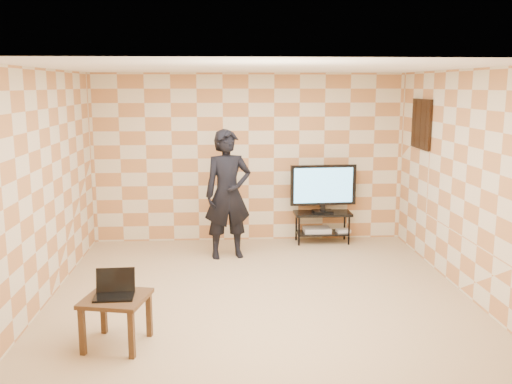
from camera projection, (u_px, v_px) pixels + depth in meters
floor at (259, 293)px, 6.97m from camera, size 5.00×5.00×0.00m
wall_back at (249, 158)px, 9.17m from camera, size 5.00×0.02×2.70m
wall_front at (282, 242)px, 4.26m from camera, size 5.00×0.02×2.70m
wall_left at (43, 187)px, 6.56m from camera, size 0.02×5.00×2.70m
wall_right at (466, 182)px, 6.87m from camera, size 0.02×5.00×2.70m
ceiling at (259, 68)px, 6.47m from camera, size 5.00×5.00×0.02m
wall_art at (421, 124)px, 8.28m from camera, size 0.04×0.72×0.72m
tv_stand at (322, 221)px, 9.16m from camera, size 0.91×0.41×0.50m
tv at (323, 186)px, 9.05m from camera, size 1.06×0.22×0.77m
dvd_player at (317, 230)px, 9.20m from camera, size 0.43×0.31×0.07m
game_console at (343, 231)px, 9.19m from camera, size 0.23×0.18×0.05m
side_table at (116, 305)px, 5.51m from camera, size 0.69×0.69×0.50m
laptop at (115, 291)px, 5.50m from camera, size 0.39×0.31×0.25m
person at (228, 194)px, 8.29m from camera, size 0.76×0.58×1.89m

